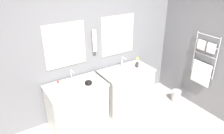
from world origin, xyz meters
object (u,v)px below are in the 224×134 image
vanity_left (78,106)px  flower_vase (137,63)px  vanity_right (127,89)px  amenity_bowl (88,83)px  toiletry_bottle (59,88)px  waste_bin (176,96)px

vanity_left → flower_vase: size_ratio=4.66×
vanity_left → flower_vase: bearing=1.9°
vanity_right → amenity_bowl: 0.99m
vanity_right → amenity_bowl: bearing=-175.9°
amenity_bowl → flower_vase: bearing=5.4°
vanity_left → amenity_bowl: (0.20, -0.06, 0.45)m
vanity_right → flower_vase: size_ratio=4.66×
toiletry_bottle → amenity_bowl: (0.52, -0.00, -0.06)m
vanity_left → vanity_right: same height
vanity_right → flower_vase: 0.57m
waste_bin → toiletry_bottle: bearing=171.8°
toiletry_bottle → flower_vase: (1.67, 0.11, -0.01)m
vanity_left → vanity_right: size_ratio=1.00×
vanity_left → waste_bin: bearing=-11.0°
amenity_bowl → flower_vase: size_ratio=0.61×
vanity_right → amenity_bowl: (-0.88, -0.06, 0.45)m
vanity_right → waste_bin: vanity_right is taller
flower_vase → waste_bin: size_ratio=0.89×
vanity_right → flower_vase: bearing=9.6°
amenity_bowl → waste_bin: amenity_bowl is taller
vanity_left → vanity_right: bearing=0.0°
vanity_right → toiletry_bottle: toiletry_bottle is taller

